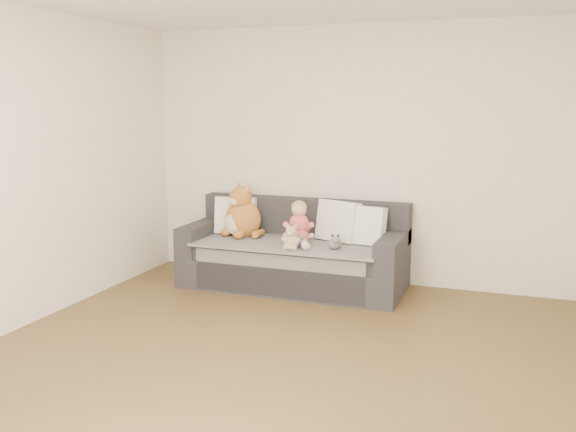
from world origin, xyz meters
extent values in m
plane|color=brown|center=(0.00, 0.00, 0.00)|extent=(5.00, 5.00, 0.00)
plane|color=white|center=(0.00, 2.50, 1.30)|extent=(4.50, 0.00, 4.50)
cube|color=#29292E|center=(-0.53, 2.02, 0.15)|extent=(2.20, 0.90, 0.30)
cube|color=#29292E|center=(-0.53, 1.99, 0.38)|extent=(1.90, 0.80, 0.15)
cube|color=#29292E|center=(-0.53, 2.37, 0.65)|extent=(2.20, 0.20, 0.40)
cube|color=#29292E|center=(-1.53, 2.02, 0.45)|extent=(0.20, 0.90, 0.30)
cube|color=#29292E|center=(0.47, 2.02, 0.45)|extent=(0.20, 0.90, 0.30)
cube|color=gray|center=(-0.53, 1.97, 0.46)|extent=(1.85, 0.88, 0.02)
cube|color=gray|center=(-0.53, 1.58, 0.23)|extent=(1.70, 0.02, 0.41)
cube|color=white|center=(-1.22, 2.15, 0.67)|extent=(0.44, 0.25, 0.40)
cube|color=white|center=(-0.12, 2.17, 0.67)|extent=(0.48, 0.34, 0.42)
cube|color=white|center=(0.16, 2.12, 0.66)|extent=(0.44, 0.26, 0.39)
ellipsoid|color=#E14F5F|center=(-0.44, 1.93, 0.55)|extent=(0.20, 0.17, 0.17)
ellipsoid|color=#E14F5F|center=(-0.45, 1.94, 0.67)|extent=(0.19, 0.16, 0.21)
ellipsoid|color=#DBAA8C|center=(-0.44, 1.93, 0.81)|extent=(0.14, 0.14, 0.14)
ellipsoid|color=tan|center=(-0.45, 1.95, 0.84)|extent=(0.15, 0.15, 0.12)
cylinder|color=#E14F5F|center=(-0.52, 1.85, 0.65)|extent=(0.06, 0.20, 0.13)
cylinder|color=#E14F5F|center=(-0.33, 1.91, 0.65)|extent=(0.16, 0.19, 0.13)
ellipsoid|color=#DBAA8C|center=(-0.52, 1.77, 0.58)|extent=(0.05, 0.05, 0.05)
ellipsoid|color=#DBAA8C|center=(-0.28, 1.84, 0.58)|extent=(0.05, 0.05, 0.05)
cylinder|color=#E5B2C6|center=(-0.45, 1.75, 0.51)|extent=(0.12, 0.26, 0.09)
cylinder|color=#E5B2C6|center=(-0.34, 1.78, 0.51)|extent=(0.18, 0.26, 0.09)
ellipsoid|color=#DBAA8C|center=(-0.43, 1.63, 0.50)|extent=(0.06, 0.08, 0.04)
ellipsoid|color=#DBAA8C|center=(-0.29, 1.67, 0.50)|extent=(0.06, 0.08, 0.04)
ellipsoid|color=#BC7129|center=(-1.11, 2.09, 0.64)|extent=(0.38, 0.32, 0.40)
ellipsoid|color=beige|center=(-1.16, 1.97, 0.61)|extent=(0.20, 0.09, 0.22)
ellipsoid|color=#BC7129|center=(-1.12, 2.06, 0.87)|extent=(0.23, 0.23, 0.23)
ellipsoid|color=beige|center=(-1.16, 1.97, 0.84)|extent=(0.11, 0.07, 0.08)
cone|color=#BC7129|center=(-1.17, 2.12, 0.98)|extent=(0.12, 0.12, 0.08)
cone|color=pink|center=(-1.17, 2.11, 0.98)|extent=(0.07, 0.07, 0.05)
cone|color=#BC7129|center=(-1.04, 2.07, 0.98)|extent=(0.12, 0.12, 0.08)
cone|color=pink|center=(-1.05, 2.05, 0.98)|extent=(0.07, 0.07, 0.05)
ellipsoid|color=#BC7129|center=(-1.26, 1.99, 0.52)|extent=(0.11, 0.13, 0.09)
ellipsoid|color=#BC7129|center=(-1.08, 1.91, 0.52)|extent=(0.11, 0.13, 0.09)
cylinder|color=#BC7129|center=(-0.92, 2.06, 0.51)|extent=(0.10, 0.26, 0.09)
ellipsoid|color=tan|center=(-0.43, 1.68, 0.54)|extent=(0.15, 0.13, 0.15)
ellipsoid|color=tan|center=(-0.43, 1.67, 0.64)|extent=(0.11, 0.11, 0.11)
ellipsoid|color=tan|center=(-0.47, 1.68, 0.69)|extent=(0.04, 0.04, 0.04)
ellipsoid|color=tan|center=(-0.40, 1.68, 0.69)|extent=(0.04, 0.04, 0.04)
ellipsoid|color=beige|center=(-0.43, 1.63, 0.63)|extent=(0.04, 0.04, 0.04)
ellipsoid|color=tan|center=(-0.50, 1.66, 0.57)|extent=(0.05, 0.05, 0.05)
ellipsoid|color=tan|center=(-0.36, 1.67, 0.57)|extent=(0.05, 0.05, 0.05)
ellipsoid|color=tan|center=(-0.47, 1.63, 0.50)|extent=(0.06, 0.06, 0.06)
ellipsoid|color=tan|center=(-0.39, 1.64, 0.50)|extent=(0.06, 0.06, 0.06)
ellipsoid|color=white|center=(-0.05, 1.82, 0.53)|extent=(0.13, 0.16, 0.11)
ellipsoid|color=white|center=(-0.02, 1.75, 0.58)|extent=(0.08, 0.08, 0.08)
ellipsoid|color=black|center=(-0.05, 1.76, 0.61)|extent=(0.03, 0.03, 0.03)
ellipsoid|color=black|center=(0.00, 1.77, 0.61)|extent=(0.03, 0.03, 0.03)
cylinder|color=#4F3BA2|center=(-0.38, 1.81, 0.52)|extent=(0.08, 0.08, 0.08)
cone|color=#56AE43|center=(-0.38, 1.81, 0.57)|extent=(0.07, 0.07, 0.03)
cylinder|color=#56AE43|center=(-0.42, 1.83, 0.52)|extent=(0.02, 0.02, 0.06)
cylinder|color=#56AE43|center=(-0.34, 1.79, 0.52)|extent=(0.02, 0.02, 0.06)
camera|label=1|loc=(1.57, -3.85, 1.85)|focal=40.00mm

